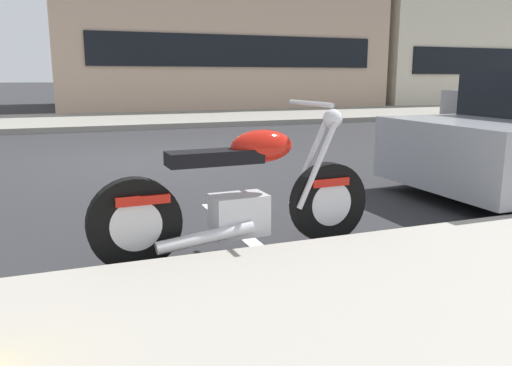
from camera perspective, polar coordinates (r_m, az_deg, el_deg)
ground_plane at (r=8.24m, az=-11.24°, el=2.53°), size 260.00×260.00×0.00m
sidewalk_far_curb at (r=20.34m, az=20.29°, el=7.61°), size 120.00×5.00×0.14m
parking_stall_stripe at (r=4.28m, az=-1.49°, el=-5.73°), size 0.12×2.20×0.01m
parked_motorcycle at (r=3.72m, az=-1.58°, el=-1.65°), size 2.16×0.62×1.12m
townhouse_mid_block at (r=28.80m, az=17.26°, el=17.59°), size 9.16×10.29×8.92m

